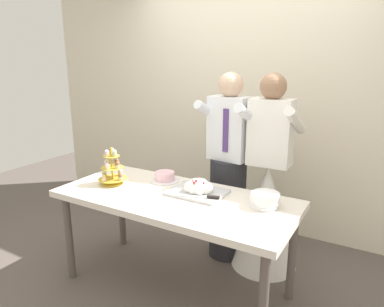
{
  "coord_description": "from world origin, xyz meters",
  "views": [
    {
      "loc": [
        1.35,
        -2.07,
        1.76
      ],
      "look_at": [
        0.06,
        0.15,
        1.07
      ],
      "focal_mm": 33.21,
      "sensor_mm": 36.0,
      "label": 1
    }
  ],
  "objects_px": {
    "plate_stack": "(265,200)",
    "round_cake": "(165,177)",
    "person_bride": "(267,203)",
    "person_groom": "(228,178)",
    "main_cake_tray": "(198,188)",
    "cupcake_stand": "(112,170)",
    "dessert_table": "(175,205)"
  },
  "relations": [
    {
      "from": "plate_stack",
      "to": "round_cake",
      "type": "bearing_deg",
      "value": 174.13
    },
    {
      "from": "person_bride",
      "to": "person_groom",
      "type": "bearing_deg",
      "value": -178.97
    },
    {
      "from": "main_cake_tray",
      "to": "person_bride",
      "type": "height_order",
      "value": "person_bride"
    },
    {
      "from": "plate_stack",
      "to": "person_bride",
      "type": "relative_size",
      "value": 0.12
    },
    {
      "from": "cupcake_stand",
      "to": "plate_stack",
      "type": "xyz_separation_m",
      "value": [
        1.22,
        0.18,
        -0.07
      ]
    },
    {
      "from": "round_cake",
      "to": "person_bride",
      "type": "relative_size",
      "value": 0.14
    },
    {
      "from": "round_cake",
      "to": "dessert_table",
      "type": "bearing_deg",
      "value": -43.64
    },
    {
      "from": "round_cake",
      "to": "person_groom",
      "type": "bearing_deg",
      "value": 46.5
    },
    {
      "from": "main_cake_tray",
      "to": "cupcake_stand",
      "type": "bearing_deg",
      "value": -167.67
    },
    {
      "from": "person_groom",
      "to": "plate_stack",
      "type": "bearing_deg",
      "value": -45.09
    },
    {
      "from": "dessert_table",
      "to": "round_cake",
      "type": "bearing_deg",
      "value": 136.36
    },
    {
      "from": "person_groom",
      "to": "person_bride",
      "type": "relative_size",
      "value": 1.0
    },
    {
      "from": "plate_stack",
      "to": "person_groom",
      "type": "distance_m",
      "value": 0.72
    },
    {
      "from": "main_cake_tray",
      "to": "person_bride",
      "type": "xyz_separation_m",
      "value": [
        0.37,
        0.54,
        -0.24
      ]
    },
    {
      "from": "dessert_table",
      "to": "person_groom",
      "type": "distance_m",
      "value": 0.67
    },
    {
      "from": "dessert_table",
      "to": "cupcake_stand",
      "type": "height_order",
      "value": "cupcake_stand"
    },
    {
      "from": "plate_stack",
      "to": "main_cake_tray",
      "type": "bearing_deg",
      "value": -177.08
    },
    {
      "from": "plate_stack",
      "to": "round_cake",
      "type": "relative_size",
      "value": 0.86
    },
    {
      "from": "main_cake_tray",
      "to": "plate_stack",
      "type": "height_order",
      "value": "main_cake_tray"
    },
    {
      "from": "round_cake",
      "to": "plate_stack",
      "type": "bearing_deg",
      "value": -5.87
    },
    {
      "from": "plate_stack",
      "to": "round_cake",
      "type": "distance_m",
      "value": 0.9
    },
    {
      "from": "cupcake_stand",
      "to": "main_cake_tray",
      "type": "distance_m",
      "value": 0.73
    },
    {
      "from": "main_cake_tray",
      "to": "round_cake",
      "type": "relative_size",
      "value": 1.79
    },
    {
      "from": "person_bride",
      "to": "cupcake_stand",
      "type": "bearing_deg",
      "value": -147.19
    },
    {
      "from": "plate_stack",
      "to": "person_groom",
      "type": "bearing_deg",
      "value": 134.91
    },
    {
      "from": "main_cake_tray",
      "to": "plate_stack",
      "type": "distance_m",
      "value": 0.51
    },
    {
      "from": "dessert_table",
      "to": "main_cake_tray",
      "type": "xyz_separation_m",
      "value": [
        0.13,
        0.12,
        0.12
      ]
    },
    {
      "from": "person_groom",
      "to": "round_cake",
      "type": "bearing_deg",
      "value": -133.5
    },
    {
      "from": "main_cake_tray",
      "to": "person_groom",
      "type": "height_order",
      "value": "person_groom"
    },
    {
      "from": "dessert_table",
      "to": "person_groom",
      "type": "relative_size",
      "value": 1.08
    },
    {
      "from": "plate_stack",
      "to": "dessert_table",
      "type": "bearing_deg",
      "value": -167.1
    },
    {
      "from": "cupcake_stand",
      "to": "round_cake",
      "type": "distance_m",
      "value": 0.43
    }
  ]
}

